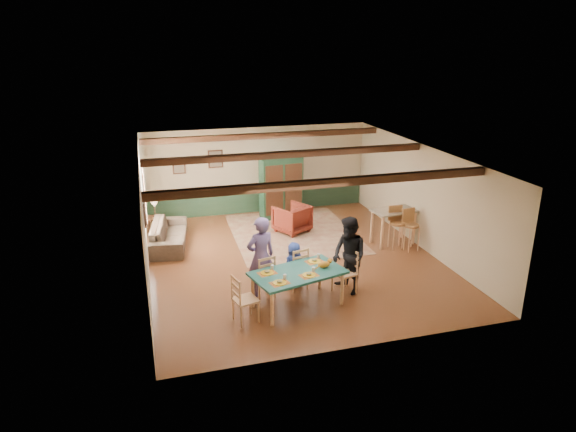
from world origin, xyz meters
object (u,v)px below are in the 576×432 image
object	(u,v)px
sofa	(169,234)
dining_chair_end_left	(245,299)
dining_chair_end_right	(345,272)
person_woman	(349,256)
armoire	(281,186)
dining_chair_far_left	(263,275)
dining_table	(298,289)
dining_chair_far_right	(296,267)
bar_stool_left	(397,228)
person_man	(261,257)
armchair	(292,218)
cat	(324,264)
table_lamp	(155,209)
end_table	(156,226)
bar_stool_right	(411,230)
counter_table	(393,227)
person_child	(294,265)

from	to	relation	value
sofa	dining_chair_end_left	bearing A→B (deg)	-157.13
dining_chair_end_right	person_woman	distance (m)	0.37
dining_chair_end_left	armoire	world-z (taller)	armoire
dining_chair_far_left	dining_table	bearing A→B (deg)	119.05
dining_chair_far_right	bar_stool_left	world-z (taller)	bar_stool_left
person_man	armchair	xyz separation A→B (m)	(1.71, 3.51, -0.49)
dining_chair_end_left	sofa	xyz separation A→B (m)	(-1.19, 4.40, -0.17)
armoire	sofa	xyz separation A→B (m)	(-3.49, -1.45, -0.67)
cat	sofa	bearing A→B (deg)	111.19
dining_chair_far_left	bar_stool_left	distance (m)	4.31
bar_stool_left	dining_chair_far_right	bearing A→B (deg)	-153.16
cat	table_lamp	xyz separation A→B (m)	(-3.22, 4.92, -0.07)
armoire	bar_stool_left	size ratio (longest dim) A/B	1.75
dining_table	cat	world-z (taller)	cat
dining_chair_end_left	sofa	world-z (taller)	dining_chair_end_left
dining_chair_far_left	person_man	world-z (taller)	person_man
dining_chair_end_right	end_table	distance (m)	6.02
dining_chair_end_right	armoire	bearing A→B (deg)	165.47
person_man	bar_stool_right	xyz separation A→B (m)	(4.32, 1.38, -0.34)
dining_chair_far_right	end_table	bearing A→B (deg)	-69.94
dining_table	dining_chair_far_left	xyz separation A→B (m)	(-0.58, 0.61, 0.10)
person_man	dining_chair_end_right	bearing A→B (deg)	152.70
dining_chair_end_left	counter_table	size ratio (longest dim) A/B	0.86
end_table	counter_table	world-z (taller)	counter_table
armchair	counter_table	world-z (taller)	counter_table
person_woman	bar_stool_right	xyz separation A→B (m)	(2.46, 1.75, -0.30)
dining_chair_end_left	sofa	distance (m)	4.56
dining_table	person_woman	distance (m)	1.37
dining_chair_far_right	person_man	distance (m)	0.92
armchair	person_woman	bearing A→B (deg)	62.76
dining_table	armoire	distance (m)	5.70
dining_chair_end_right	cat	xyz separation A→B (m)	(-0.57, -0.25, 0.38)
end_table	person_child	bearing A→B (deg)	-55.10
dining_table	armchair	size ratio (longest dim) A/B	2.11
dining_chair_far_right	bar_stool_left	bearing A→B (deg)	-170.32
dining_table	dining_chair_end_right	bearing A→B (deg)	14.51
dining_chair_end_left	cat	bearing A→B (deg)	-93.37
armchair	bar_stool_right	distance (m)	3.37
dining_table	sofa	world-z (taller)	dining_table
sofa	dining_chair_end_right	bearing A→B (deg)	-129.80
dining_table	table_lamp	size ratio (longest dim) A/B	3.72
dining_chair_far_left	armoire	xyz separation A→B (m)	(1.73, 4.93, 0.50)
dining_table	person_woman	size ratio (longest dim) A/B	1.09
dining_chair_far_left	dining_chair_far_right	xyz separation A→B (m)	(0.80, 0.21, 0.00)
person_child	cat	size ratio (longest dim) A/B	2.79
dining_chair_far_right	table_lamp	xyz separation A→B (m)	(-2.86, 4.14, 0.30)
dining_table	dining_chair_end_right	world-z (taller)	dining_chair_end_right
dining_table	bar_stool_left	size ratio (longest dim) A/B	1.63
dining_chair_far_right	armoire	bearing A→B (deg)	-115.71
dining_chair_far_right	person_man	size ratio (longest dim) A/B	0.55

